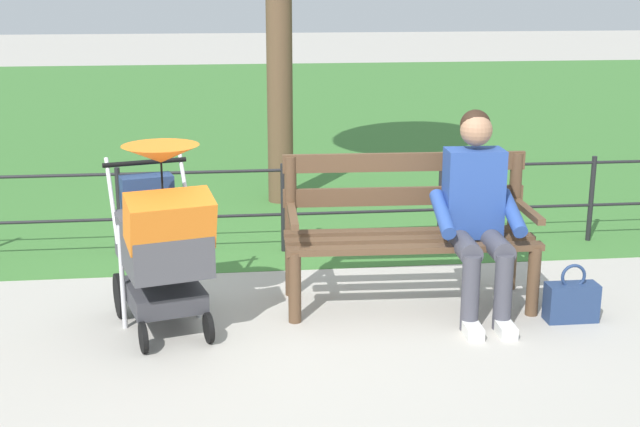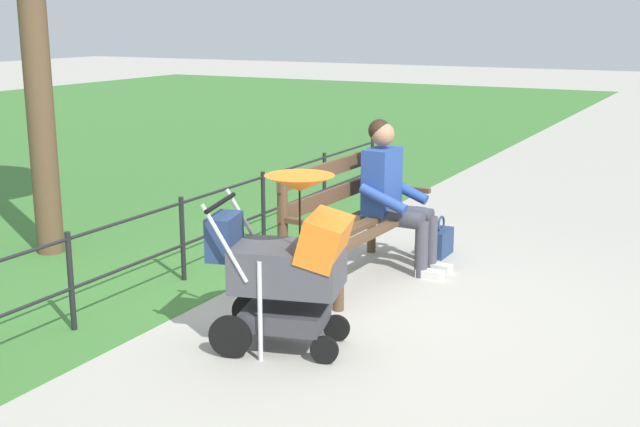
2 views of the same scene
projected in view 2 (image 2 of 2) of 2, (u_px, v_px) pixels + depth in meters
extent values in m
plane|color=#ADA89E|center=(320.00, 305.00, 6.13)|extent=(60.00, 60.00, 0.00)
cube|color=brown|center=(342.00, 223.00, 6.73)|extent=(1.60, 0.16, 0.04)
cube|color=brown|center=(362.00, 226.00, 6.64)|extent=(1.60, 0.16, 0.04)
cube|color=brown|center=(382.00, 229.00, 6.55)|extent=(1.60, 0.16, 0.04)
cube|color=brown|center=(332.00, 196.00, 6.73)|extent=(1.60, 0.09, 0.12)
cube|color=brown|center=(332.00, 168.00, 6.67)|extent=(1.60, 0.09, 0.12)
cylinder|color=brown|center=(420.00, 235.00, 7.23)|extent=(0.08, 0.08, 0.45)
cylinder|color=brown|center=(372.00, 202.00, 7.40)|extent=(0.08, 0.08, 0.95)
cube|color=brown|center=(401.00, 188.00, 7.23)|extent=(0.07, 0.56, 0.04)
cylinder|color=brown|center=(339.00, 281.00, 5.97)|extent=(0.08, 0.08, 0.45)
cylinder|color=brown|center=(283.00, 239.00, 6.14)|extent=(0.08, 0.08, 0.95)
cube|color=brown|center=(315.00, 224.00, 5.97)|extent=(0.07, 0.56, 0.04)
cylinder|color=#42424C|center=(410.00, 214.00, 6.96)|extent=(0.15, 0.40, 0.14)
cylinder|color=#42424C|center=(400.00, 219.00, 6.79)|extent=(0.15, 0.40, 0.14)
cylinder|color=#42424C|center=(431.00, 244.00, 6.91)|extent=(0.11, 0.11, 0.47)
cylinder|color=#42424C|center=(421.00, 249.00, 6.74)|extent=(0.11, 0.11, 0.47)
cube|color=silver|center=(439.00, 268.00, 6.92)|extent=(0.11, 0.22, 0.07)
cube|color=silver|center=(430.00, 274.00, 6.75)|extent=(0.11, 0.22, 0.07)
cube|color=#284793|center=(382.00, 181.00, 6.91)|extent=(0.37, 0.23, 0.56)
cylinder|color=#284793|center=(405.00, 190.00, 7.06)|extent=(0.11, 0.43, 0.23)
cylinder|color=#284793|center=(383.00, 199.00, 6.69)|extent=(0.11, 0.43, 0.23)
sphere|color=#A37556|center=(383.00, 134.00, 6.82)|extent=(0.20, 0.20, 0.20)
sphere|color=black|center=(380.00, 130.00, 6.83)|extent=(0.19, 0.19, 0.19)
cylinder|color=black|center=(252.00, 312.00, 5.58)|extent=(0.10, 0.28, 0.28)
cylinder|color=black|center=(230.00, 337.00, 5.15)|extent=(0.10, 0.28, 0.28)
cylinder|color=black|center=(337.00, 328.00, 5.43)|extent=(0.08, 0.18, 0.18)
cylinder|color=black|center=(324.00, 350.00, 5.07)|extent=(0.08, 0.18, 0.18)
cube|color=#38383D|center=(285.00, 316.00, 5.28)|extent=(0.54, 0.61, 0.12)
cylinder|color=silver|center=(280.00, 288.00, 5.50)|extent=(0.03, 0.03, 0.65)
cylinder|color=silver|center=(260.00, 312.00, 5.06)|extent=(0.03, 0.03, 0.65)
cube|color=#47474C|center=(288.00, 267.00, 5.20)|extent=(0.62, 0.78, 0.28)
cube|color=orange|center=(325.00, 239.00, 5.11)|extent=(0.54, 0.42, 0.33)
cylinder|color=black|center=(221.00, 203.00, 5.20)|extent=(0.51, 0.17, 0.03)
cylinder|color=silver|center=(247.00, 225.00, 5.45)|extent=(0.10, 0.29, 0.49)
cylinder|color=silver|center=(224.00, 243.00, 5.01)|extent=(0.10, 0.29, 0.49)
cone|color=orange|center=(300.00, 183.00, 5.06)|extent=(0.54, 0.54, 0.10)
cylinder|color=black|center=(300.00, 211.00, 5.10)|extent=(0.01, 0.01, 0.30)
cube|color=navy|center=(224.00, 236.00, 5.25)|extent=(0.35, 0.24, 0.28)
cube|color=navy|center=(441.00, 243.00, 7.38)|extent=(0.32, 0.14, 0.24)
torus|color=navy|center=(441.00, 224.00, 7.34)|extent=(0.16, 0.02, 0.16)
cylinder|color=black|center=(372.00, 167.00, 9.82)|extent=(0.04, 0.04, 0.70)
cylinder|color=black|center=(324.00, 185.00, 8.75)|extent=(0.04, 0.04, 0.70)
cylinder|color=black|center=(263.00, 208.00, 7.69)|extent=(0.04, 0.04, 0.70)
cylinder|color=black|center=(183.00, 239.00, 6.62)|extent=(0.04, 0.04, 0.70)
cylinder|color=black|center=(71.00, 282.00, 5.56)|extent=(0.04, 0.04, 0.70)
cylinder|color=black|center=(181.00, 203.00, 6.55)|extent=(7.44, 0.02, 0.02)
cylinder|color=black|center=(183.00, 245.00, 6.63)|extent=(7.44, 0.02, 0.02)
cylinder|color=brown|center=(37.00, 73.00, 7.12)|extent=(0.24, 0.24, 3.26)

